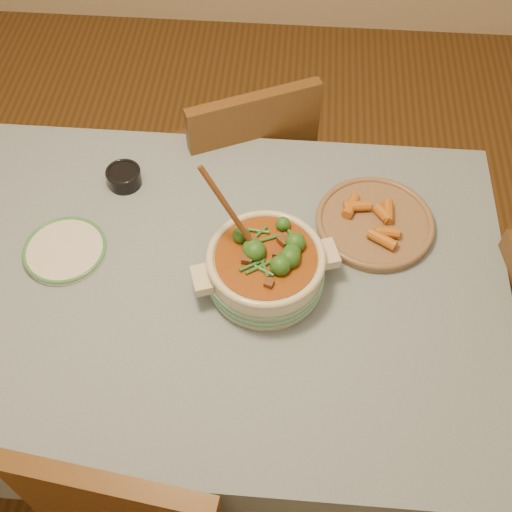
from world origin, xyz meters
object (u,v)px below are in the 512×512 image
(stew_casserole, at_px, (266,266))
(condiment_bowl, at_px, (124,176))
(white_plate, at_px, (65,250))
(chair_far, at_px, (244,165))
(fried_plate, at_px, (375,221))
(dining_table, at_px, (191,297))

(stew_casserole, bearing_deg, condiment_bowl, 143.85)
(white_plate, relative_size, chair_far, 0.31)
(stew_casserole, xyz_separation_m, chair_far, (-0.12, 0.65, -0.32))
(white_plate, height_order, fried_plate, fried_plate)
(white_plate, relative_size, condiment_bowl, 2.58)
(white_plate, height_order, chair_far, chair_far)
(white_plate, bearing_deg, fried_plate, 10.63)
(stew_casserole, xyz_separation_m, white_plate, (-0.54, 0.06, -0.06))
(dining_table, relative_size, fried_plate, 4.40)
(dining_table, xyz_separation_m, white_plate, (-0.34, 0.06, 0.10))
(fried_plate, bearing_deg, condiment_bowl, 171.76)
(stew_casserole, height_order, chair_far, stew_casserole)
(white_plate, bearing_deg, chair_far, 54.28)
(dining_table, xyz_separation_m, chair_far, (0.08, 0.65, -0.15))
(fried_plate, bearing_deg, chair_far, 133.05)
(stew_casserole, relative_size, white_plate, 1.33)
(condiment_bowl, bearing_deg, chair_far, 46.48)
(dining_table, distance_m, white_plate, 0.36)
(dining_table, distance_m, stew_casserole, 0.26)
(dining_table, xyz_separation_m, fried_plate, (0.49, 0.22, 0.11))
(fried_plate, bearing_deg, white_plate, -169.37)
(stew_casserole, xyz_separation_m, fried_plate, (0.29, 0.21, -0.05))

